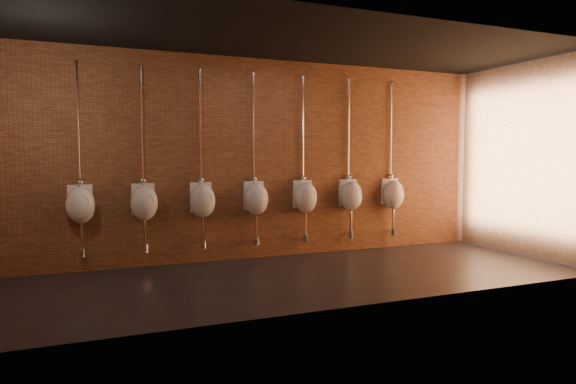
{
  "coord_description": "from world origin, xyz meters",
  "views": [
    {
      "loc": [
        -2.71,
        -6.31,
        1.65
      ],
      "look_at": [
        0.32,
        0.9,
        1.1
      ],
      "focal_mm": 32.0,
      "sensor_mm": 36.0,
      "label": 1
    }
  ],
  "objects_px": {
    "urinal_1": "(144,202)",
    "urinal_4": "(305,197)",
    "urinal_0": "(80,204)",
    "urinal_3": "(256,198)",
    "urinal_5": "(351,195)",
    "urinal_2": "(202,200)",
    "urinal_6": "(393,194)"
  },
  "relations": [
    {
      "from": "urinal_1",
      "to": "urinal_4",
      "type": "xyz_separation_m",
      "value": [
        2.59,
        0.0,
        0.0
      ]
    },
    {
      "from": "urinal_0",
      "to": "urinal_1",
      "type": "height_order",
      "value": "same"
    },
    {
      "from": "urinal_3",
      "to": "urinal_5",
      "type": "bearing_deg",
      "value": 0.0
    },
    {
      "from": "urinal_1",
      "to": "urinal_5",
      "type": "xyz_separation_m",
      "value": [
        3.45,
        0.0,
        0.0
      ]
    },
    {
      "from": "urinal_4",
      "to": "urinal_5",
      "type": "distance_m",
      "value": 0.86
    },
    {
      "from": "urinal_1",
      "to": "urinal_3",
      "type": "relative_size",
      "value": 1.0
    },
    {
      "from": "urinal_0",
      "to": "urinal_1",
      "type": "distance_m",
      "value": 0.86
    },
    {
      "from": "urinal_3",
      "to": "urinal_5",
      "type": "xyz_separation_m",
      "value": [
        1.72,
        0.0,
        0.0
      ]
    },
    {
      "from": "urinal_2",
      "to": "urinal_1",
      "type": "bearing_deg",
      "value": 180.0
    },
    {
      "from": "urinal_0",
      "to": "urinal_4",
      "type": "distance_m",
      "value": 3.45
    },
    {
      "from": "urinal_4",
      "to": "urinal_1",
      "type": "bearing_deg",
      "value": 180.0
    },
    {
      "from": "urinal_1",
      "to": "urinal_6",
      "type": "relative_size",
      "value": 1.0
    },
    {
      "from": "urinal_1",
      "to": "urinal_3",
      "type": "xyz_separation_m",
      "value": [
        1.72,
        0.0,
        0.0
      ]
    },
    {
      "from": "urinal_3",
      "to": "urinal_0",
      "type": "bearing_deg",
      "value": 180.0
    },
    {
      "from": "urinal_0",
      "to": "urinal_6",
      "type": "distance_m",
      "value": 5.17
    },
    {
      "from": "urinal_2",
      "to": "urinal_6",
      "type": "relative_size",
      "value": 1.0
    },
    {
      "from": "urinal_1",
      "to": "urinal_6",
      "type": "height_order",
      "value": "same"
    },
    {
      "from": "urinal_4",
      "to": "urinal_6",
      "type": "bearing_deg",
      "value": 0.0
    },
    {
      "from": "urinal_2",
      "to": "urinal_5",
      "type": "distance_m",
      "value": 2.59
    },
    {
      "from": "urinal_1",
      "to": "urinal_3",
      "type": "height_order",
      "value": "same"
    },
    {
      "from": "urinal_1",
      "to": "urinal_4",
      "type": "height_order",
      "value": "same"
    },
    {
      "from": "urinal_5",
      "to": "urinal_2",
      "type": "bearing_deg",
      "value": 180.0
    },
    {
      "from": "urinal_0",
      "to": "urinal_6",
      "type": "xyz_separation_m",
      "value": [
        5.17,
        0.0,
        0.0
      ]
    },
    {
      "from": "urinal_5",
      "to": "urinal_6",
      "type": "height_order",
      "value": "same"
    },
    {
      "from": "urinal_6",
      "to": "urinal_1",
      "type": "bearing_deg",
      "value": 180.0
    },
    {
      "from": "urinal_2",
      "to": "urinal_5",
      "type": "bearing_deg",
      "value": 0.0
    },
    {
      "from": "urinal_5",
      "to": "urinal_6",
      "type": "xyz_separation_m",
      "value": [
        0.86,
        0.0,
        0.0
      ]
    },
    {
      "from": "urinal_6",
      "to": "urinal_3",
      "type": "bearing_deg",
      "value": 180.0
    },
    {
      "from": "urinal_2",
      "to": "urinal_0",
      "type": "bearing_deg",
      "value": 180.0
    },
    {
      "from": "urinal_3",
      "to": "urinal_6",
      "type": "relative_size",
      "value": 1.0
    },
    {
      "from": "urinal_1",
      "to": "urinal_3",
      "type": "distance_m",
      "value": 1.72
    },
    {
      "from": "urinal_2",
      "to": "urinal_5",
      "type": "height_order",
      "value": "same"
    }
  ]
}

